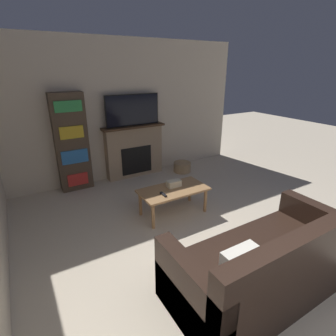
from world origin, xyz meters
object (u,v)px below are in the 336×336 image
couch (266,266)px  bookshelf (72,143)px  fireplace (134,151)px  tv (133,110)px  storage_basket (182,167)px  coffee_table (173,192)px

couch → bookshelf: size_ratio=1.11×
fireplace → bookshelf: bearing=-178.9°
tv → bookshelf: 1.32m
couch → storage_basket: size_ratio=5.26×
bookshelf → couch: bearing=-73.0°
couch → coffee_table: 1.78m
bookshelf → tv: bearing=0.1°
tv → couch: 3.69m
fireplace → bookshelf: (-1.22, -0.02, 0.35)m
tv → fireplace: bearing=90.0°
coffee_table → bookshelf: 2.12m
couch → coffee_table: (0.01, 1.78, 0.06)m
couch → bookshelf: 3.73m
coffee_table → couch: bearing=-90.4°
bookshelf → storage_basket: (2.19, -0.33, -0.78)m
fireplace → couch: size_ratio=0.65×
coffee_table → storage_basket: coffee_table is taller
fireplace → tv: bearing=-90.0°
tv → couch: size_ratio=0.56×
tv → storage_basket: bearing=-19.0°
fireplace → coffee_table: fireplace is taller
coffee_table → bookshelf: size_ratio=0.59×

